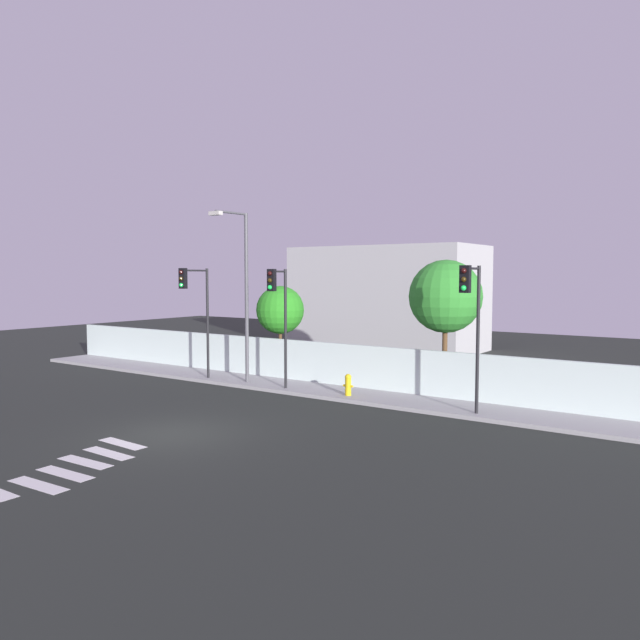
{
  "coord_description": "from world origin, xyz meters",
  "views": [
    {
      "loc": [
        14.44,
        -12.74,
        4.9
      ],
      "look_at": [
        1.03,
        6.5,
        3.19
      ],
      "focal_mm": 34.66,
      "sensor_mm": 36.0,
      "label": 1
    }
  ],
  "objects_px": {
    "roadside_tree_leftmost": "(280,310)",
    "traffic_light_left": "(471,307)",
    "fire_hydrant": "(348,384)",
    "street_lamp_curbside": "(243,284)",
    "traffic_light_center": "(278,303)",
    "roadside_tree_midleft": "(445,297)",
    "traffic_light_right": "(195,299)"
  },
  "relations": [
    {
      "from": "traffic_light_right",
      "to": "fire_hydrant",
      "type": "distance_m",
      "value": 8.25
    },
    {
      "from": "fire_hydrant",
      "to": "roadside_tree_leftmost",
      "type": "height_order",
      "value": "roadside_tree_leftmost"
    },
    {
      "from": "traffic_light_center",
      "to": "street_lamp_curbside",
      "type": "xyz_separation_m",
      "value": [
        -2.34,
        0.43,
        0.75
      ]
    },
    {
      "from": "roadside_tree_midleft",
      "to": "roadside_tree_leftmost",
      "type": "bearing_deg",
      "value": 180.0
    },
    {
      "from": "traffic_light_center",
      "to": "traffic_light_right",
      "type": "bearing_deg",
      "value": -175.78
    },
    {
      "from": "street_lamp_curbside",
      "to": "roadside_tree_leftmost",
      "type": "height_order",
      "value": "street_lamp_curbside"
    },
    {
      "from": "street_lamp_curbside",
      "to": "traffic_light_left",
      "type": "bearing_deg",
      "value": -2.85
    },
    {
      "from": "traffic_light_center",
      "to": "fire_hydrant",
      "type": "height_order",
      "value": "traffic_light_center"
    },
    {
      "from": "roadside_tree_leftmost",
      "to": "fire_hydrant",
      "type": "bearing_deg",
      "value": -27.74
    },
    {
      "from": "traffic_light_right",
      "to": "roadside_tree_midleft",
      "type": "relative_size",
      "value": 0.91
    },
    {
      "from": "fire_hydrant",
      "to": "street_lamp_curbside",
      "type": "bearing_deg",
      "value": -177.98
    },
    {
      "from": "roadside_tree_midleft",
      "to": "fire_hydrant",
      "type": "bearing_deg",
      "value": -131.38
    },
    {
      "from": "traffic_light_center",
      "to": "roadside_tree_leftmost",
      "type": "distance_m",
      "value": 4.72
    },
    {
      "from": "traffic_light_left",
      "to": "traffic_light_center",
      "type": "height_order",
      "value": "traffic_light_left"
    },
    {
      "from": "traffic_light_left",
      "to": "street_lamp_curbside",
      "type": "xyz_separation_m",
      "value": [
        -10.65,
        0.53,
        0.69
      ]
    },
    {
      "from": "traffic_light_center",
      "to": "roadside_tree_leftmost",
      "type": "xyz_separation_m",
      "value": [
        -2.86,
        3.71,
        -0.57
      ]
    },
    {
      "from": "fire_hydrant",
      "to": "roadside_tree_leftmost",
      "type": "bearing_deg",
      "value": 152.26
    },
    {
      "from": "traffic_light_left",
      "to": "traffic_light_center",
      "type": "relative_size",
      "value": 1.01
    },
    {
      "from": "traffic_light_center",
      "to": "roadside_tree_midleft",
      "type": "bearing_deg",
      "value": 32.91
    },
    {
      "from": "fire_hydrant",
      "to": "traffic_light_left",
      "type": "bearing_deg",
      "value": -7.75
    },
    {
      "from": "traffic_light_center",
      "to": "street_lamp_curbside",
      "type": "distance_m",
      "value": 2.5
    },
    {
      "from": "traffic_light_right",
      "to": "roadside_tree_leftmost",
      "type": "bearing_deg",
      "value": 67.83
    },
    {
      "from": "traffic_light_center",
      "to": "traffic_light_right",
      "type": "xyz_separation_m",
      "value": [
        -4.51,
        -0.33,
        0.07
      ]
    },
    {
      "from": "traffic_light_right",
      "to": "street_lamp_curbside",
      "type": "xyz_separation_m",
      "value": [
        2.17,
        0.77,
        0.68
      ]
    },
    {
      "from": "traffic_light_right",
      "to": "traffic_light_left",
      "type": "bearing_deg",
      "value": 1.05
    },
    {
      "from": "traffic_light_center",
      "to": "traffic_light_right",
      "type": "height_order",
      "value": "traffic_light_right"
    },
    {
      "from": "traffic_light_center",
      "to": "roadside_tree_midleft",
      "type": "xyz_separation_m",
      "value": [
        5.74,
        3.71,
        0.26
      ]
    },
    {
      "from": "traffic_light_center",
      "to": "roadside_tree_midleft",
      "type": "distance_m",
      "value": 6.84
    },
    {
      "from": "street_lamp_curbside",
      "to": "fire_hydrant",
      "type": "xyz_separation_m",
      "value": [
        5.36,
        0.19,
        -3.91
      ]
    },
    {
      "from": "fire_hydrant",
      "to": "roadside_tree_midleft",
      "type": "xyz_separation_m",
      "value": [
        2.72,
        3.09,
        3.42
      ]
    },
    {
      "from": "traffic_light_left",
      "to": "roadside_tree_leftmost",
      "type": "distance_m",
      "value": 11.82
    },
    {
      "from": "roadside_tree_leftmost",
      "to": "traffic_light_left",
      "type": "bearing_deg",
      "value": -18.84
    }
  ]
}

